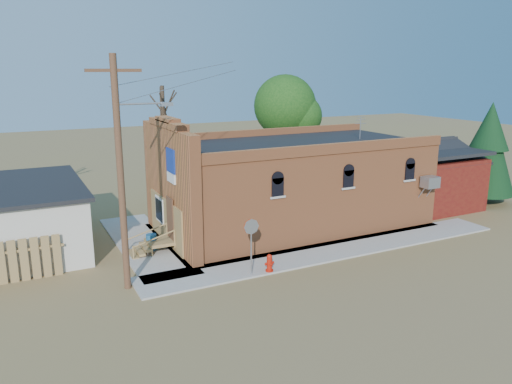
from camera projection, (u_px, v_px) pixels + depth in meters
name	position (u px, v px, depth m)	size (l,w,h in m)	color
ground	(318.00, 263.00, 22.33)	(120.00, 120.00, 0.00)	olive
sidewalk_south	(334.00, 251.00, 23.76)	(19.00, 2.20, 0.08)	#9E9991
sidewalk_west	(144.00, 243.00, 24.77)	(2.60, 10.00, 0.08)	#9E9991
brick_bar	(288.00, 184.00, 27.26)	(16.40, 7.97, 6.30)	#CC6E3E
red_shed	(422.00, 170.00, 31.60)	(5.40, 6.40, 4.30)	#57100E
utility_pole	(122.00, 170.00, 18.68)	(3.12, 0.26, 9.00)	#4C321E
tree_bare_near	(163.00, 111.00, 30.88)	(2.80, 2.80, 7.65)	#433226
tree_leafy	(285.00, 106.00, 35.26)	(4.40, 4.40, 8.15)	#433226
evergreen_tree	(489.00, 146.00, 31.70)	(3.60, 3.60, 6.50)	#433226
fire_hydrant	(269.00, 263.00, 21.14)	(0.45, 0.44, 0.77)	#B5180A
stop_sign	(251.00, 232.00, 20.41)	(0.66, 0.08, 2.44)	#949499
trash_barrel	(152.00, 242.00, 23.72)	(0.49, 0.49, 0.76)	#195280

